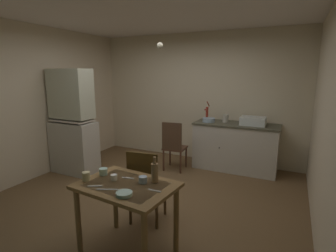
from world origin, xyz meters
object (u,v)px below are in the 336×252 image
(hutch_cabinet, at_px, (73,125))
(serving_bowl_wide, at_px, (124,194))
(glass_bottle, at_px, (155,172))
(mixing_bowl_counter, at_px, (209,120))
(dining_table, at_px, (127,196))
(hand_pump, at_px, (207,112))
(sink_basin, at_px, (253,121))
(teacup_cream, at_px, (114,177))
(chair_far_side, at_px, (146,185))
(chair_by_counter, at_px, (174,145))

(hutch_cabinet, height_order, serving_bowl_wide, hutch_cabinet)
(glass_bottle, bearing_deg, hutch_cabinet, 151.81)
(mixing_bowl_counter, distance_m, dining_table, 2.87)
(serving_bowl_wide, bearing_deg, mixing_bowl_counter, 92.93)
(hand_pump, bearing_deg, glass_bottle, -83.14)
(glass_bottle, bearing_deg, sink_basin, 78.47)
(hutch_cabinet, relative_size, teacup_cream, 28.30)
(sink_basin, bearing_deg, mixing_bowl_counter, -176.53)
(sink_basin, xyz_separation_m, dining_table, (-0.79, -2.90, -0.34))
(hutch_cabinet, height_order, mixing_bowl_counter, hutch_cabinet)
(glass_bottle, bearing_deg, serving_bowl_wide, -106.04)
(sink_basin, distance_m, teacup_cream, 3.04)
(hutch_cabinet, distance_m, mixing_bowl_counter, 2.56)
(glass_bottle, bearing_deg, chair_far_side, 130.95)
(sink_basin, xyz_separation_m, serving_bowl_wide, (-0.67, -3.12, -0.20))
(serving_bowl_wide, bearing_deg, chair_far_side, 106.93)
(hutch_cabinet, bearing_deg, chair_far_side, -23.43)
(sink_basin, distance_m, glass_bottle, 2.80)
(dining_table, bearing_deg, glass_bottle, 35.64)
(chair_far_side, xyz_separation_m, serving_bowl_wide, (0.24, -0.77, 0.28))
(teacup_cream, bearing_deg, serving_bowl_wide, -39.20)
(hand_pump, bearing_deg, dining_table, -87.98)
(sink_basin, height_order, teacup_cream, sink_basin)
(teacup_cream, bearing_deg, hand_pump, 88.69)
(hutch_cabinet, xyz_separation_m, glass_bottle, (2.41, -1.29, -0.03))
(hand_pump, distance_m, chair_far_side, 2.46)
(hutch_cabinet, bearing_deg, mixing_bowl_counter, 33.13)
(hutch_cabinet, relative_size, serving_bowl_wide, 12.79)
(dining_table, relative_size, teacup_cream, 14.96)
(mixing_bowl_counter, xyz_separation_m, chair_by_counter, (-0.50, -0.53, -0.44))
(serving_bowl_wide, bearing_deg, hand_pump, 94.10)
(chair_by_counter, height_order, glass_bottle, glass_bottle)
(dining_table, bearing_deg, sink_basin, 74.78)
(hand_pump, xyz_separation_m, chair_far_side, (-0.01, -2.39, -0.57))
(dining_table, bearing_deg, chair_by_counter, 103.07)
(mixing_bowl_counter, bearing_deg, hutch_cabinet, -146.87)
(chair_far_side, distance_m, teacup_cream, 0.61)
(chair_by_counter, distance_m, serving_bowl_wide, 2.63)
(chair_by_counter, bearing_deg, dining_table, -76.93)
(sink_basin, relative_size, mixing_bowl_counter, 1.82)
(hand_pump, bearing_deg, teacup_cream, -91.31)
(hand_pump, bearing_deg, mixing_bowl_counter, -53.65)
(chair_far_side, height_order, chair_by_counter, chair_by_counter)
(mixing_bowl_counter, height_order, glass_bottle, glass_bottle)
(chair_far_side, bearing_deg, hutch_cabinet, 156.57)
(dining_table, xyz_separation_m, teacup_cream, (-0.17, 0.03, 0.15))
(teacup_cream, distance_m, glass_bottle, 0.43)
(serving_bowl_wide, bearing_deg, sink_basin, 77.91)
(teacup_cream, bearing_deg, mixing_bowl_counter, 87.23)
(chair_far_side, xyz_separation_m, teacup_cream, (-0.06, -0.53, 0.29))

